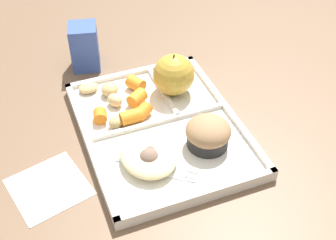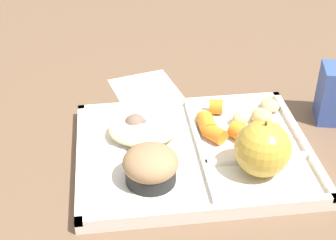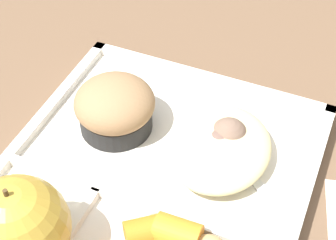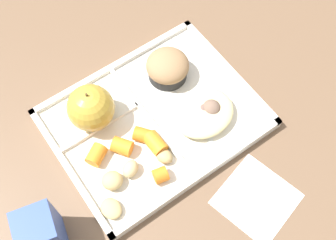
{
  "view_description": "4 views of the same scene",
  "coord_description": "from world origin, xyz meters",
  "px_view_note": "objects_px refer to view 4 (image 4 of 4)",
  "views": [
    {
      "loc": [
        0.57,
        -0.21,
        0.58
      ],
      "look_at": [
        0.05,
        -0.01,
        0.07
      ],
      "focal_mm": 48.83,
      "sensor_mm": 36.0,
      "label": 1
    },
    {
      "loc": [
        0.12,
        0.6,
        0.49
      ],
      "look_at": [
        0.04,
        -0.01,
        0.06
      ],
      "focal_mm": 54.03,
      "sensor_mm": 36.0,
      "label": 2
    },
    {
      "loc": [
        -0.25,
        -0.13,
        0.4
      ],
      "look_at": [
        0.04,
        -0.01,
        0.08
      ],
      "focal_mm": 57.75,
      "sensor_mm": 36.0,
      "label": 3
    },
    {
      "loc": [
        -0.18,
        -0.3,
        0.69
      ],
      "look_at": [
        -0.0,
        -0.04,
        0.07
      ],
      "focal_mm": 45.92,
      "sensor_mm": 36.0,
      "label": 4
    }
  ],
  "objects_px": {
    "green_apple": "(91,108)",
    "bran_muffin": "(168,67)",
    "plastic_fork": "(211,104)",
    "milk_carton": "(41,233)",
    "lunch_tray": "(154,120)"
  },
  "relations": [
    {
      "from": "lunch_tray",
      "to": "milk_carton",
      "type": "distance_m",
      "value": 0.27
    },
    {
      "from": "green_apple",
      "to": "bran_muffin",
      "type": "relative_size",
      "value": 1.1
    },
    {
      "from": "bran_muffin",
      "to": "milk_carton",
      "type": "relative_size",
      "value": 0.79
    },
    {
      "from": "bran_muffin",
      "to": "plastic_fork",
      "type": "relative_size",
      "value": 0.64
    },
    {
      "from": "green_apple",
      "to": "milk_carton",
      "type": "height_order",
      "value": "green_apple"
    },
    {
      "from": "lunch_tray",
      "to": "green_apple",
      "type": "relative_size",
      "value": 4.08
    },
    {
      "from": "plastic_fork",
      "to": "green_apple",
      "type": "bearing_deg",
      "value": 152.95
    },
    {
      "from": "green_apple",
      "to": "plastic_fork",
      "type": "height_order",
      "value": "green_apple"
    },
    {
      "from": "green_apple",
      "to": "bran_muffin",
      "type": "xyz_separation_m",
      "value": [
        0.16,
        0.0,
        -0.01
      ]
    },
    {
      "from": "lunch_tray",
      "to": "plastic_fork",
      "type": "distance_m",
      "value": 0.11
    },
    {
      "from": "plastic_fork",
      "to": "milk_carton",
      "type": "xyz_separation_m",
      "value": [
        -0.35,
        -0.04,
        0.03
      ]
    },
    {
      "from": "lunch_tray",
      "to": "green_apple",
      "type": "xyz_separation_m",
      "value": [
        -0.09,
        0.06,
        0.05
      ]
    },
    {
      "from": "bran_muffin",
      "to": "milk_carton",
      "type": "height_order",
      "value": "milk_carton"
    },
    {
      "from": "bran_muffin",
      "to": "plastic_fork",
      "type": "distance_m",
      "value": 0.1
    },
    {
      "from": "lunch_tray",
      "to": "green_apple",
      "type": "distance_m",
      "value": 0.12
    }
  ]
}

